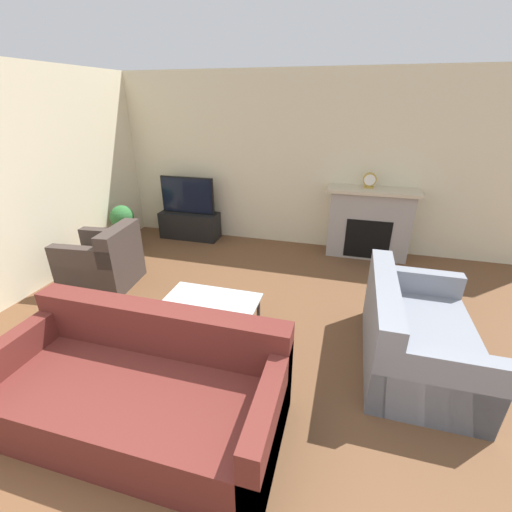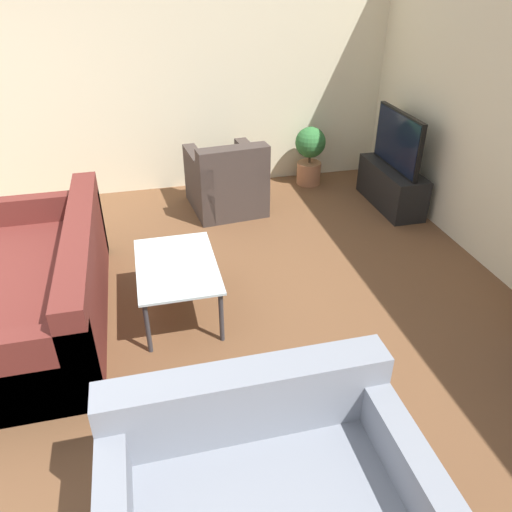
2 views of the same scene
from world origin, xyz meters
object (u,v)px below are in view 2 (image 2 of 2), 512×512
(couch_sectional, at_px, (44,291))
(couch_loveseat, at_px, (261,495))
(armchair_by_window, at_px, (227,184))
(potted_plant, at_px, (310,152))
(coffee_table, at_px, (177,269))
(tv, at_px, (398,141))

(couch_sectional, height_order, couch_loveseat, same)
(couch_loveseat, distance_m, armchair_by_window, 3.79)
(armchair_by_window, distance_m, potted_plant, 1.25)
(couch_sectional, bearing_deg, coffee_table, 82.65)
(couch_sectional, relative_size, couch_loveseat, 1.46)
(tv, xyz_separation_m, couch_sectional, (1.33, -3.63, -0.49))
(couch_loveseat, relative_size, armchair_by_window, 1.59)
(couch_sectional, height_order, potted_plant, couch_sectional)
(potted_plant, bearing_deg, coffee_table, -39.43)
(couch_sectional, xyz_separation_m, coffee_table, (0.13, 1.03, 0.13))
(potted_plant, bearing_deg, couch_loveseat, -21.81)
(tv, height_order, potted_plant, tv)
(couch_sectional, bearing_deg, armchair_by_window, 133.71)
(armchair_by_window, bearing_deg, potted_plant, -163.25)
(tv, relative_size, coffee_table, 1.01)
(couch_loveseat, xyz_separation_m, coffee_table, (-1.93, -0.20, 0.12))
(couch_sectional, bearing_deg, tv, 110.13)
(tv, relative_size, armchair_by_window, 1.03)
(tv, height_order, armchair_by_window, tv)
(tv, bearing_deg, couch_loveseat, -35.32)
(armchair_by_window, distance_m, coffee_table, 1.97)
(couch_loveseat, height_order, potted_plant, couch_loveseat)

